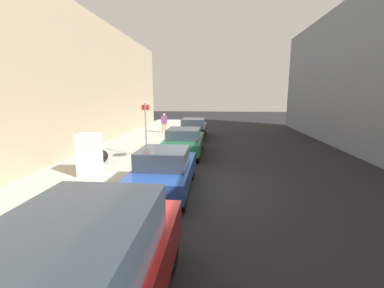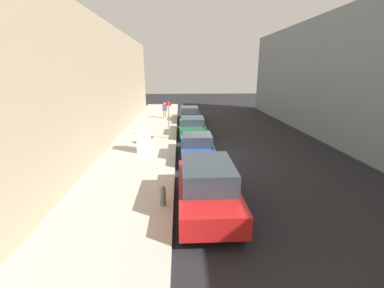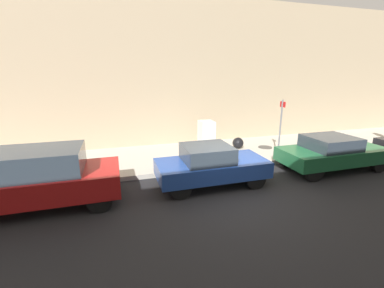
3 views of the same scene
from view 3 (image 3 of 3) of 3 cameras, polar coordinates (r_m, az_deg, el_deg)
The scene contains 11 objects.
ground_plane at distance 8.69m, azimuth 8.61°, elevation -10.89°, with size 80.00×80.00×0.00m, color black.
sidewalk_slab at distance 12.20m, azimuth 0.46°, elevation -2.44°, with size 4.08×44.00×0.18m, color #B2ADA0.
building_facade_near at distance 14.60m, azimuth -3.22°, elevation 15.15°, with size 2.10×39.60×7.55m, color tan.
discarded_refrigerator at distance 11.91m, azimuth 3.21°, elevation 1.44°, with size 0.74×0.65×1.56m.
manhole_cover at distance 13.64m, azimuth 15.95°, elevation -0.70°, with size 0.70×0.70×0.02m, color #47443F.
street_sign_post at distance 12.01m, azimuth 19.07°, elevation 3.92°, with size 0.36×0.07×2.56m.
fire_hydrant at distance 10.21m, azimuth -28.22°, elevation -5.19°, with size 0.22×0.22×0.73m.
trash_bag at distance 13.10m, azimuth 10.19°, elevation 0.23°, with size 0.55×0.55×0.55m, color black.
parked_suv_red at distance 8.71m, azimuth -30.86°, elevation -6.46°, with size 1.92×4.49×1.75m.
parked_hatchback_blue at distance 9.00m, azimuth 4.16°, elevation -4.67°, with size 1.72×3.85×1.45m.
parked_sedan_green at distance 11.88m, azimuth 28.70°, elevation -1.62°, with size 1.84×4.35×1.41m.
Camera 3 is at (7.01, -3.44, 3.82)m, focal length 24.00 mm.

